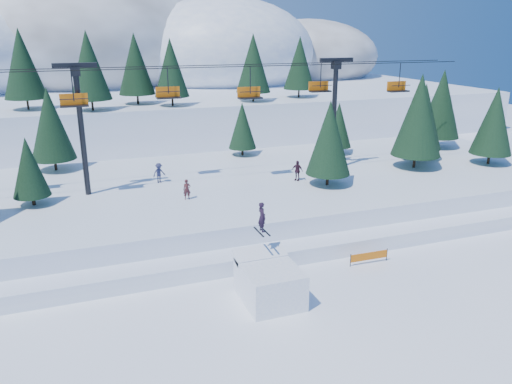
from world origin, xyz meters
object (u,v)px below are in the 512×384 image
object	(u,v)px
chairlift	(216,103)
banner_far	(383,241)
jump_kicker	(269,281)
banner_near	(369,256)

from	to	relation	value
chairlift	banner_far	xyz separation A→B (m)	(8.76, -12.50, -8.78)
jump_kicker	banner_far	bearing A→B (deg)	20.69
jump_kicker	banner_near	size ratio (longest dim) A/B	1.93
jump_kicker	chairlift	bearing A→B (deg)	84.37
banner_near	banner_far	size ratio (longest dim) A/B	1.06
jump_kicker	banner_near	bearing A→B (deg)	14.36
chairlift	banner_near	bearing A→B (deg)	-65.81
chairlift	banner_near	distance (m)	18.02
banner_near	banner_far	bearing A→B (deg)	38.73
jump_kicker	chairlift	world-z (taller)	chairlift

